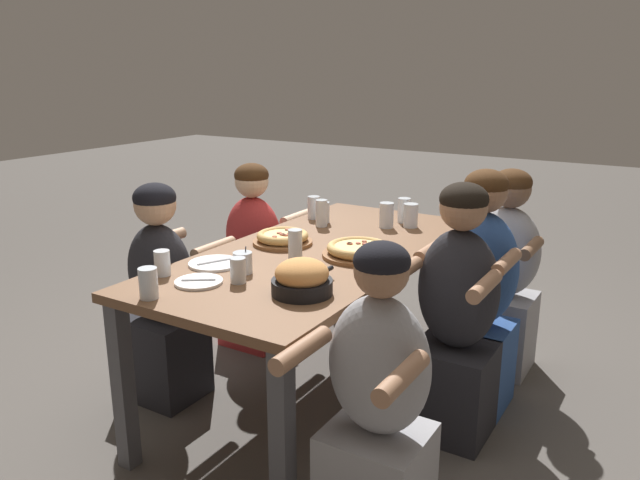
# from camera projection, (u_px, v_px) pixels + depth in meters

# --- Properties ---
(ground_plane) EXTENTS (18.00, 18.00, 0.00)m
(ground_plane) POSITION_uv_depth(u_px,v_px,m) (320.00, 396.00, 3.18)
(ground_plane) COLOR #514C47
(ground_plane) RESTS_ON ground
(dining_table) EXTENTS (1.92, 0.91, 0.78)m
(dining_table) POSITION_uv_depth(u_px,v_px,m) (320.00, 267.00, 3.00)
(dining_table) COLOR brown
(dining_table) RESTS_ON ground
(pizza_board_main) EXTENTS (0.29, 0.29, 0.06)m
(pizza_board_main) POSITION_uv_depth(u_px,v_px,m) (283.00, 238.00, 3.06)
(pizza_board_main) COLOR brown
(pizza_board_main) RESTS_ON dining_table
(pizza_board_second) EXTENTS (0.34, 0.34, 0.06)m
(pizza_board_second) POSITION_uv_depth(u_px,v_px,m) (358.00, 250.00, 2.86)
(pizza_board_second) COLOR brown
(pizza_board_second) RESTS_ON dining_table
(skillet_bowl) EXTENTS (0.34, 0.24, 0.14)m
(skillet_bowl) POSITION_uv_depth(u_px,v_px,m) (302.00, 278.00, 2.39)
(skillet_bowl) COLOR black
(skillet_bowl) RESTS_ON dining_table
(empty_plate_a) EXTENTS (0.19, 0.19, 0.02)m
(empty_plate_a) POSITION_uv_depth(u_px,v_px,m) (199.00, 282.00, 2.52)
(empty_plate_a) COLOR white
(empty_plate_a) RESTS_ON dining_table
(empty_plate_b) EXTENTS (0.23, 0.23, 0.02)m
(empty_plate_b) POSITION_uv_depth(u_px,v_px,m) (215.00, 263.00, 2.76)
(empty_plate_b) COLOR white
(empty_plate_b) RESTS_ON dining_table
(cocktail_glass_blue) EXTENTS (0.08, 0.08, 0.11)m
(cocktail_glass_blue) POSITION_uv_depth(u_px,v_px,m) (243.00, 264.00, 2.64)
(cocktail_glass_blue) COLOR silver
(cocktail_glass_blue) RESTS_ON dining_table
(drinking_glass_a) EXTENTS (0.06, 0.06, 0.15)m
(drinking_glass_a) POSITION_uv_depth(u_px,v_px,m) (321.00, 215.00, 3.39)
(drinking_glass_a) COLOR silver
(drinking_glass_a) RESTS_ON dining_table
(drinking_glass_b) EXTENTS (0.08, 0.08, 0.13)m
(drinking_glass_b) POSITION_uv_depth(u_px,v_px,m) (411.00, 217.00, 3.38)
(drinking_glass_b) COLOR silver
(drinking_glass_b) RESTS_ON dining_table
(drinking_glass_c) EXTENTS (0.06, 0.06, 0.10)m
(drinking_glass_c) POSITION_uv_depth(u_px,v_px,m) (238.00, 270.00, 2.52)
(drinking_glass_c) COLOR silver
(drinking_glass_c) RESTS_ON dining_table
(drinking_glass_d) EXTENTS (0.07, 0.07, 0.12)m
(drinking_glass_d) POSITION_uv_depth(u_px,v_px,m) (149.00, 285.00, 2.35)
(drinking_glass_d) COLOR silver
(drinking_glass_d) RESTS_ON dining_table
(drinking_glass_e) EXTENTS (0.07, 0.07, 0.12)m
(drinking_glass_e) POSITION_uv_depth(u_px,v_px,m) (324.00, 214.00, 3.48)
(drinking_glass_e) COLOR silver
(drinking_glass_e) RESTS_ON dining_table
(drinking_glass_f) EXTENTS (0.07, 0.07, 0.14)m
(drinking_glass_f) POSITION_uv_depth(u_px,v_px,m) (404.00, 212.00, 3.48)
(drinking_glass_f) COLOR silver
(drinking_glass_f) RESTS_ON dining_table
(drinking_glass_g) EXTENTS (0.07, 0.07, 0.11)m
(drinking_glass_g) POSITION_uv_depth(u_px,v_px,m) (162.00, 265.00, 2.61)
(drinking_glass_g) COLOR silver
(drinking_glass_g) RESTS_ON dining_table
(drinking_glass_h) EXTENTS (0.07, 0.07, 0.13)m
(drinking_glass_h) POSITION_uv_depth(u_px,v_px,m) (314.00, 209.00, 3.57)
(drinking_glass_h) COLOR silver
(drinking_glass_h) RESTS_ON dining_table
(drinking_glass_i) EXTENTS (0.08, 0.08, 0.14)m
(drinking_glass_i) POSITION_uv_depth(u_px,v_px,m) (386.00, 217.00, 3.37)
(drinking_glass_i) COLOR silver
(drinking_glass_i) RESTS_ON dining_table
(drinking_glass_j) EXTENTS (0.06, 0.06, 0.14)m
(drinking_glass_j) POSITION_uv_depth(u_px,v_px,m) (295.00, 247.00, 2.81)
(drinking_glass_j) COLOR silver
(drinking_glass_j) RESTS_ON dining_table
(diner_near_midright) EXTENTS (0.51, 0.40, 1.18)m
(diner_near_midright) POSITION_uv_depth(u_px,v_px,m) (478.00, 301.00, 2.98)
(diner_near_midright) COLOR #2D5193
(diner_near_midright) RESTS_ON ground
(diner_near_right) EXTENTS (0.51, 0.40, 1.12)m
(diner_near_right) POSITION_uv_depth(u_px,v_px,m) (504.00, 279.00, 3.37)
(diner_near_right) COLOR #99999E
(diner_near_right) RESTS_ON ground
(diner_near_center) EXTENTS (0.51, 0.40, 1.17)m
(diner_near_center) POSITION_uv_depth(u_px,v_px,m) (456.00, 323.00, 2.73)
(diner_near_center) COLOR #232328
(diner_near_center) RESTS_ON ground
(diner_near_left) EXTENTS (0.51, 0.40, 1.10)m
(diner_near_left) POSITION_uv_depth(u_px,v_px,m) (377.00, 413.00, 2.11)
(diner_near_left) COLOR #99999E
(diner_near_left) RESTS_ON ground
(diner_far_midleft) EXTENTS (0.51, 0.40, 1.10)m
(diner_far_midleft) POSITION_uv_depth(u_px,v_px,m) (163.00, 302.00, 3.07)
(diner_far_midleft) COLOR #232328
(diner_far_midleft) RESTS_ON ground
(diner_far_midright) EXTENTS (0.51, 0.40, 1.10)m
(diner_far_midright) POSITION_uv_depth(u_px,v_px,m) (255.00, 263.00, 3.68)
(diner_far_midright) COLOR #B22D2D
(diner_far_midright) RESTS_ON ground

